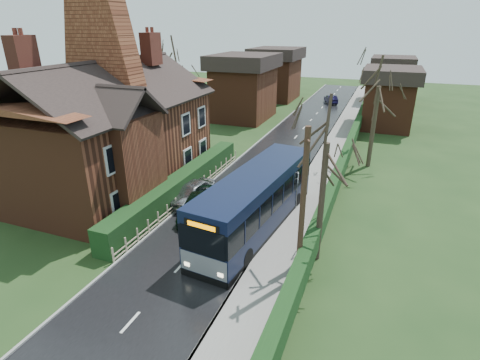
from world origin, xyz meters
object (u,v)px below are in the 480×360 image
at_px(brick_house, 113,128).
at_px(car_silver, 192,193).
at_px(car_green, 197,207).
at_px(bus, 256,202).
at_px(telegraph_pole, 302,209).
at_px(bus_stop_sign, 297,185).

distance_m(brick_house, car_silver, 6.99).
relative_size(car_silver, car_green, 0.95).
relative_size(brick_house, bus, 1.29).
height_order(car_silver, telegraph_pole, telegraph_pole).
bearing_deg(telegraph_pole, bus, 110.77).
height_order(bus_stop_sign, telegraph_pole, telegraph_pole).
distance_m(bus, car_silver, 5.37).
height_order(car_green, telegraph_pole, telegraph_pole).
bearing_deg(car_green, bus, -15.78).
bearing_deg(bus_stop_sign, brick_house, 159.93).
bearing_deg(bus, car_green, -174.48).
distance_m(car_silver, bus_stop_sign, 6.81).
height_order(brick_house, car_silver, brick_house).
xyz_separation_m(car_green, telegraph_pole, (7.11, -3.82, 3.03)).
xyz_separation_m(bus, telegraph_pole, (3.31, -3.78, 1.97)).
xyz_separation_m(bus, bus_stop_sign, (1.61, 3.02, 0.04)).
relative_size(brick_house, bus_stop_sign, 5.60).
bearing_deg(car_green, brick_house, 149.55).
relative_size(car_green, telegraph_pole, 0.59).
distance_m(bus, bus_stop_sign, 3.43).
xyz_separation_m(car_silver, bus_stop_sign, (6.61, 1.31, 1.03)).
bearing_deg(bus, bus_stop_sign, 68.18).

